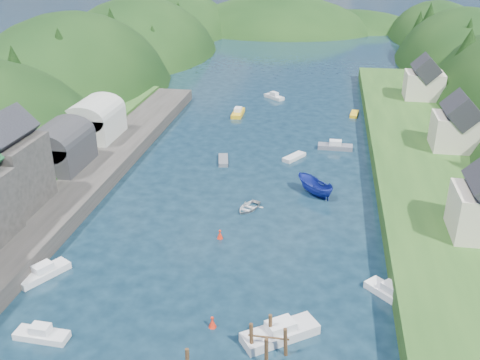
# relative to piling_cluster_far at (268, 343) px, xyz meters

# --- Properties ---
(ground) EXTENTS (600.00, 600.00, 0.00)m
(ground) POSITION_rel_piling_cluster_far_xyz_m (-6.43, 46.63, -1.12)
(ground) COLOR black
(ground) RESTS_ON ground
(hillside_left) EXTENTS (44.00, 245.56, 52.00)m
(hillside_left) POSITION_rel_piling_cluster_far_xyz_m (-51.43, 71.63, -9.15)
(hillside_left) COLOR black
(hillside_left) RESTS_ON ground
(far_hills) EXTENTS (103.00, 68.00, 44.00)m
(far_hills) POSITION_rel_piling_cluster_far_xyz_m (-5.22, 170.63, -11.92)
(far_hills) COLOR black
(far_hills) RESTS_ON ground
(hill_trees) EXTENTS (90.75, 149.02, 12.37)m
(hill_trees) POSITION_rel_piling_cluster_far_xyz_m (-6.15, 60.61, 9.89)
(hill_trees) COLOR black
(hill_trees) RESTS_ON ground
(quay_left) EXTENTS (12.00, 110.00, 2.00)m
(quay_left) POSITION_rel_piling_cluster_far_xyz_m (-30.43, 16.63, -0.12)
(quay_left) COLOR #2D2B28
(quay_left) RESTS_ON ground
(boat_sheds) EXTENTS (7.00, 21.00, 7.50)m
(boat_sheds) POSITION_rel_piling_cluster_far_xyz_m (-32.43, 35.63, 4.15)
(boat_sheds) COLOR #2D2D30
(boat_sheds) RESTS_ON quay_left
(terrace_right) EXTENTS (16.00, 120.00, 2.40)m
(terrace_right) POSITION_rel_piling_cluster_far_xyz_m (18.57, 36.63, 0.08)
(terrace_right) COLOR #234719
(terrace_right) RESTS_ON ground
(right_bank_cottages) EXTENTS (9.00, 59.24, 8.41)m
(right_bank_cottages) POSITION_rel_piling_cluster_far_xyz_m (21.57, 44.96, 4.72)
(right_bank_cottages) COLOR beige
(right_bank_cottages) RESTS_ON terrace_right
(piling_cluster_far) EXTENTS (3.33, 3.09, 3.37)m
(piling_cluster_far) POSITION_rel_piling_cluster_far_xyz_m (0.00, 0.00, 0.00)
(piling_cluster_far) COLOR #382314
(piling_cluster_far) RESTS_ON ground
(channel_buoy_near) EXTENTS (0.70, 0.70, 1.10)m
(channel_buoy_near) POSITION_rel_piling_cluster_far_xyz_m (-5.18, 2.43, -0.64)
(channel_buoy_near) COLOR red
(channel_buoy_near) RESTS_ON ground
(channel_buoy_far) EXTENTS (0.70, 0.70, 1.10)m
(channel_buoy_far) POSITION_rel_piling_cluster_far_xyz_m (-7.50, 17.27, -0.64)
(channel_buoy_far) COLOR red
(channel_buoy_far) RESTS_ON ground
(moored_boats) EXTENTS (39.17, 91.29, 2.34)m
(moored_boats) POSITION_rel_piling_cluster_far_xyz_m (-7.27, 20.28, -0.43)
(moored_boats) COLOR silver
(moored_boats) RESTS_ON ground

